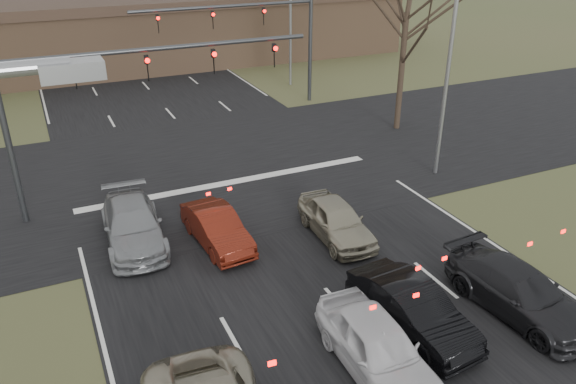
{
  "coord_description": "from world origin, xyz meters",
  "views": [
    {
      "loc": [
        -7.31,
        -8.81,
        10.64
      ],
      "look_at": [
        0.18,
        7.32,
        2.0
      ],
      "focal_mm": 35.0,
      "sensor_mm": 36.0,
      "label": 1
    }
  ],
  "objects_px": {
    "mast_arm_far": "(269,24)",
    "car_charcoal_sedan": "(519,291)",
    "car_black_hatch": "(412,309)",
    "car_red_ahead": "(217,228)",
    "building": "(148,30)",
    "streetlight_right_far": "(288,3)",
    "car_silver_ahead": "(336,220)",
    "mast_arm_near": "(94,85)",
    "car_grey_ahead": "(133,224)",
    "streetlight_right_near": "(447,53)",
    "car_white_sedan": "(378,347)"
  },
  "relations": [
    {
      "from": "streetlight_right_near",
      "to": "car_silver_ahead",
      "type": "distance_m",
      "value": 9.02
    },
    {
      "from": "car_silver_ahead",
      "to": "car_grey_ahead",
      "type": "bearing_deg",
      "value": 160.59
    },
    {
      "from": "streetlight_right_near",
      "to": "car_black_hatch",
      "type": "relative_size",
      "value": 2.29
    },
    {
      "from": "building",
      "to": "streetlight_right_far",
      "type": "xyz_separation_m",
      "value": [
        7.32,
        -11.0,
        2.92
      ]
    },
    {
      "from": "car_white_sedan",
      "to": "car_silver_ahead",
      "type": "height_order",
      "value": "car_white_sedan"
    },
    {
      "from": "mast_arm_far",
      "to": "building",
      "type": "bearing_deg",
      "value": 105.58
    },
    {
      "from": "car_grey_ahead",
      "to": "car_silver_ahead",
      "type": "distance_m",
      "value": 7.41
    },
    {
      "from": "car_silver_ahead",
      "to": "car_white_sedan",
      "type": "bearing_deg",
      "value": -107.8
    },
    {
      "from": "car_black_hatch",
      "to": "mast_arm_near",
      "type": "bearing_deg",
      "value": 113.87
    },
    {
      "from": "car_black_hatch",
      "to": "car_red_ahead",
      "type": "xyz_separation_m",
      "value": [
        -3.52,
        6.86,
        -0.06
      ]
    },
    {
      "from": "mast_arm_far",
      "to": "car_grey_ahead",
      "type": "distance_m",
      "value": 17.91
    },
    {
      "from": "car_red_ahead",
      "to": "car_black_hatch",
      "type": "bearing_deg",
      "value": -67.71
    },
    {
      "from": "mast_arm_far",
      "to": "streetlight_right_near",
      "type": "xyz_separation_m",
      "value": [
        2.64,
        -13.0,
        0.57
      ]
    },
    {
      "from": "building",
      "to": "car_charcoal_sedan",
      "type": "xyz_separation_m",
      "value": [
        2.68,
        -37.29,
        -1.96
      ]
    },
    {
      "from": "building",
      "to": "car_red_ahead",
      "type": "bearing_deg",
      "value": -98.09
    },
    {
      "from": "streetlight_right_far",
      "to": "car_charcoal_sedan",
      "type": "height_order",
      "value": "streetlight_right_far"
    },
    {
      "from": "building",
      "to": "car_white_sedan",
      "type": "relative_size",
      "value": 9.54
    },
    {
      "from": "car_grey_ahead",
      "to": "car_red_ahead",
      "type": "bearing_deg",
      "value": -23.9
    },
    {
      "from": "car_charcoal_sedan",
      "to": "building",
      "type": "bearing_deg",
      "value": 89.66
    },
    {
      "from": "streetlight_right_far",
      "to": "car_white_sedan",
      "type": "bearing_deg",
      "value": -110.26
    },
    {
      "from": "car_charcoal_sedan",
      "to": "streetlight_right_far",
      "type": "bearing_deg",
      "value": 75.53
    },
    {
      "from": "building",
      "to": "car_silver_ahead",
      "type": "distance_m",
      "value": 31.21
    },
    {
      "from": "mast_arm_far",
      "to": "car_charcoal_sedan",
      "type": "xyz_separation_m",
      "value": [
        -1.5,
        -22.29,
        -4.32
      ]
    },
    {
      "from": "streetlight_right_near",
      "to": "building",
      "type": "bearing_deg",
      "value": 103.69
    },
    {
      "from": "mast_arm_near",
      "to": "car_silver_ahead",
      "type": "bearing_deg",
      "value": -40.69
    },
    {
      "from": "mast_arm_far",
      "to": "car_charcoal_sedan",
      "type": "relative_size",
      "value": 2.3
    },
    {
      "from": "car_charcoal_sedan",
      "to": "car_silver_ahead",
      "type": "bearing_deg",
      "value": 109.78
    },
    {
      "from": "car_white_sedan",
      "to": "car_black_hatch",
      "type": "xyz_separation_m",
      "value": [
        1.79,
        0.96,
        -0.04
      ]
    },
    {
      "from": "streetlight_right_far",
      "to": "car_silver_ahead",
      "type": "relative_size",
      "value": 2.41
    },
    {
      "from": "mast_arm_near",
      "to": "car_charcoal_sedan",
      "type": "bearing_deg",
      "value": -51.11
    },
    {
      "from": "mast_arm_near",
      "to": "car_charcoal_sedan",
      "type": "distance_m",
      "value": 16.38
    },
    {
      "from": "building",
      "to": "car_white_sedan",
      "type": "height_order",
      "value": "building"
    },
    {
      "from": "car_white_sedan",
      "to": "mast_arm_far",
      "type": "bearing_deg",
      "value": 75.38
    },
    {
      "from": "building",
      "to": "streetlight_right_near",
      "type": "distance_m",
      "value": 28.97
    },
    {
      "from": "mast_arm_near",
      "to": "car_black_hatch",
      "type": "height_order",
      "value": "mast_arm_near"
    },
    {
      "from": "mast_arm_far",
      "to": "car_red_ahead",
      "type": "xyz_separation_m",
      "value": [
        -8.42,
        -14.78,
        -4.36
      ]
    },
    {
      "from": "streetlight_right_near",
      "to": "car_silver_ahead",
      "type": "relative_size",
      "value": 2.41
    },
    {
      "from": "streetlight_right_far",
      "to": "car_red_ahead",
      "type": "height_order",
      "value": "streetlight_right_far"
    },
    {
      "from": "streetlight_right_near",
      "to": "car_grey_ahead",
      "type": "height_order",
      "value": "streetlight_right_near"
    },
    {
      "from": "car_white_sedan",
      "to": "car_charcoal_sedan",
      "type": "relative_size",
      "value": 0.92
    },
    {
      "from": "mast_arm_near",
      "to": "streetlight_right_far",
      "type": "height_order",
      "value": "streetlight_right_far"
    },
    {
      "from": "streetlight_right_far",
      "to": "car_black_hatch",
      "type": "bearing_deg",
      "value": -107.4
    },
    {
      "from": "mast_arm_far",
      "to": "streetlight_right_far",
      "type": "height_order",
      "value": "streetlight_right_far"
    },
    {
      "from": "car_grey_ahead",
      "to": "streetlight_right_near",
      "type": "bearing_deg",
      "value": 5.35
    },
    {
      "from": "mast_arm_near",
      "to": "car_silver_ahead",
      "type": "relative_size",
      "value": 2.93
    },
    {
      "from": "streetlight_right_far",
      "to": "car_silver_ahead",
      "type": "distance_m",
      "value": 22.01
    },
    {
      "from": "streetlight_right_far",
      "to": "streetlight_right_near",
      "type": "bearing_deg",
      "value": -91.68
    },
    {
      "from": "mast_arm_near",
      "to": "car_grey_ahead",
      "type": "distance_m",
      "value": 5.51
    },
    {
      "from": "car_grey_ahead",
      "to": "car_silver_ahead",
      "type": "height_order",
      "value": "car_grey_ahead"
    },
    {
      "from": "building",
      "to": "car_silver_ahead",
      "type": "relative_size",
      "value": 10.24
    }
  ]
}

